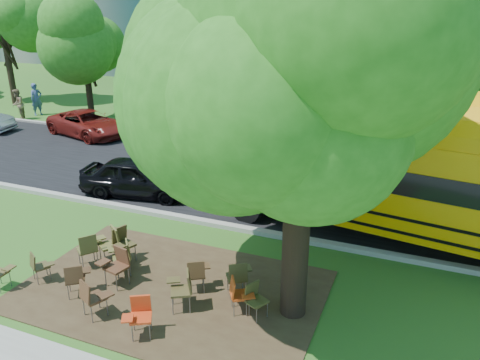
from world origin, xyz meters
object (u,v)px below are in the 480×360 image
at_px(chair_1, 39,264).
at_px(chair_14, 123,254).
at_px(pedestrian_a, 37,99).
at_px(chair_12, 255,297).
at_px(chair_6, 183,287).
at_px(chair_9, 110,241).
at_px(chair_11, 197,272).
at_px(pedestrian_b, 18,104).
at_px(chair_2, 76,277).
at_px(chair_10, 122,241).
at_px(main_tree, 304,59).
at_px(bg_car_red, 88,124).
at_px(chair_8, 89,247).
at_px(chair_5, 139,313).
at_px(chair_13, 238,275).
at_px(chair_7, 238,293).
at_px(chair_3, 117,263).
at_px(school_bus, 466,189).
at_px(chair_4, 92,296).
at_px(black_car, 138,177).

distance_m(chair_1, chair_14, 1.99).
xyz_separation_m(chair_1, pedestrian_a, (-13.76, 14.21, 0.48)).
bearing_deg(chair_12, chair_6, -51.81).
relative_size(chair_9, chair_11, 1.12).
bearing_deg(chair_14, pedestrian_b, 13.28).
distance_m(chair_2, chair_10, 1.72).
height_order(chair_11, pedestrian_b, pedestrian_b).
height_order(main_tree, pedestrian_a, main_tree).
distance_m(bg_car_red, pedestrian_b, 6.34).
bearing_deg(chair_8, chair_5, -86.69).
height_order(chair_13, pedestrian_b, pedestrian_b).
relative_size(chair_7, pedestrian_b, 0.47).
height_order(chair_3, chair_8, chair_3).
distance_m(chair_8, bg_car_red, 13.34).
bearing_deg(chair_13, pedestrian_b, 114.77).
bearing_deg(school_bus, chair_11, -133.57).
bearing_deg(school_bus, chair_3, -138.83).
bearing_deg(chair_6, chair_8, 48.53).
relative_size(school_bus, pedestrian_a, 6.80).
height_order(school_bus, chair_8, school_bus).
height_order(chair_4, chair_11, chair_4).
relative_size(chair_1, chair_9, 0.81).
distance_m(chair_8, chair_9, 0.55).
bearing_deg(pedestrian_b, chair_11, 23.84).
relative_size(chair_4, chair_11, 1.05).
distance_m(chair_7, chair_8, 4.26).
relative_size(chair_5, pedestrian_b, 0.49).
relative_size(school_bus, chair_12, 16.12).
distance_m(chair_5, pedestrian_b, 21.97).
bearing_deg(pedestrian_b, chair_10, 21.04).
distance_m(chair_4, chair_12, 3.44).
distance_m(chair_7, pedestrian_b, 22.42).
xyz_separation_m(chair_1, chair_6, (3.74, 0.34, 0.10)).
xyz_separation_m(chair_10, chair_13, (3.38, -0.31, -0.02)).
xyz_separation_m(chair_3, pedestrian_a, (-15.59, 13.61, 0.36)).
bearing_deg(chair_1, chair_8, 86.49).
height_order(chair_5, chair_14, chair_14).
bearing_deg(chair_2, chair_7, -23.52).
bearing_deg(pedestrian_b, chair_4, 17.49).
relative_size(chair_2, chair_5, 0.97).
bearing_deg(bg_car_red, chair_10, -121.82).
relative_size(chair_8, chair_11, 1.09).
bearing_deg(black_car, bg_car_red, 40.33).
bearing_deg(chair_5, chair_14, -76.53).
distance_m(chair_1, pedestrian_b, 18.93).
distance_m(chair_3, chair_4, 1.30).
xyz_separation_m(chair_11, pedestrian_b, (-17.61, 11.83, 0.35)).
distance_m(chair_10, bg_car_red, 13.33).
xyz_separation_m(chair_7, chair_10, (-3.62, 0.90, 0.07)).
height_order(chair_1, bg_car_red, bg_car_red).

